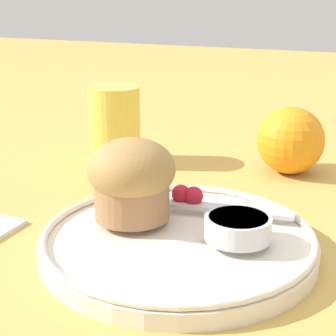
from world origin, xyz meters
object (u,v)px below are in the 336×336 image
orange_fruit (291,141)px  juice_glass (115,125)px  muffin (132,179)px  butter_knife (207,207)px

orange_fruit → juice_glass: (-0.21, -0.04, 0.01)m
juice_glass → muffin: bearing=-57.9°
muffin → butter_knife: 0.08m
muffin → juice_glass: juice_glass is taller
muffin → orange_fruit: 0.25m
muffin → juice_glass: 0.23m
juice_glass → butter_knife: bearing=-40.4°
muffin → orange_fruit: muffin is taller
muffin → butter_knife: size_ratio=0.49×
butter_knife → orange_fruit: size_ratio=1.98×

